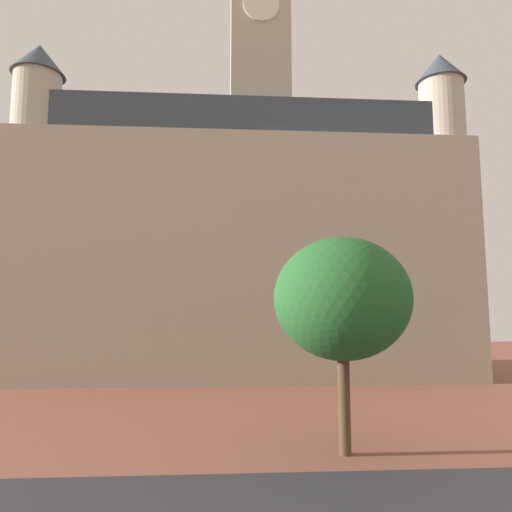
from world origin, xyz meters
name	(u,v)px	position (x,y,z in m)	size (l,w,h in m)	color
ground_plane	(273,504)	(0.00, 10.00, 0.00)	(120.00, 120.00, 0.00)	brown
landmark_building	(243,242)	(0.32, 33.68, 9.16)	(28.65, 14.56, 33.58)	#B2A893
tree_curb_far	(342,299)	(2.40, 13.38, 4.39)	(4.01, 4.01, 6.21)	#4C3823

